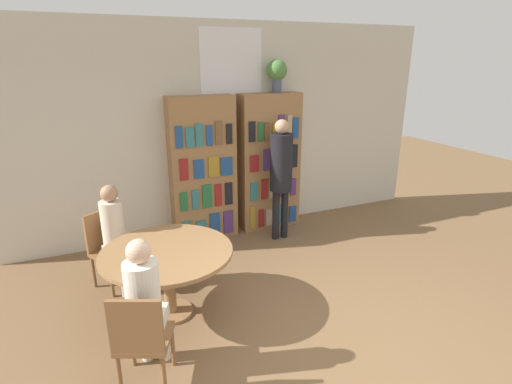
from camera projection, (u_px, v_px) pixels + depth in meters
name	position (u px, v px, depth m)	size (l,w,h in m)	color
ground_plane	(366.00, 364.00, 3.45)	(16.00, 16.00, 0.00)	brown
wall_back	(232.00, 130.00, 5.82)	(6.40, 0.07, 3.00)	beige
bookshelf_left	(203.00, 170.00, 5.62)	(0.91, 0.34, 2.03)	olive
bookshelf_right	(269.00, 162.00, 6.00)	(0.91, 0.34, 2.03)	olive
flower_vase	(277.00, 72.00, 5.63)	(0.29, 0.29, 0.46)	#475166
reading_table	(167.00, 260.00, 3.94)	(1.30, 1.30, 0.72)	olive
chair_near_camera	(142.00, 337.00, 3.05)	(0.53, 0.53, 0.88)	brown
chair_left_side	(108.00, 245.00, 4.53)	(0.55, 0.55, 0.88)	brown
seated_reader_left	(116.00, 233.00, 4.37)	(0.37, 0.40, 1.23)	beige
seated_reader_right	(145.00, 299.00, 3.15)	(0.37, 0.41, 1.24)	silver
librarian_standing	(281.00, 168.00, 5.53)	(0.31, 0.58, 1.73)	black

